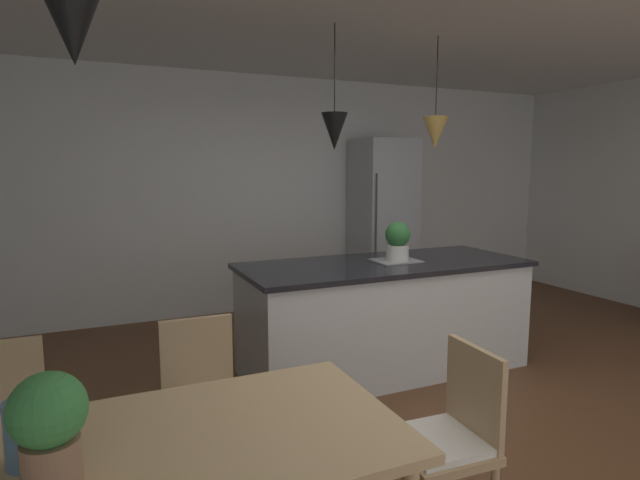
{
  "coord_description": "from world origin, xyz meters",
  "views": [
    {
      "loc": [
        -1.94,
        -2.52,
        1.65
      ],
      "look_at": [
        -0.6,
        0.5,
        1.19
      ],
      "focal_mm": 28.87,
      "sensor_mm": 36.0,
      "label": 1
    }
  ],
  "objects_px": {
    "chair_far_right": "(202,399)",
    "refrigerator": "(383,223)",
    "dining_table": "(112,471)",
    "vase_on_dining_table": "(27,433)",
    "chair_kitchen_end": "(449,436)",
    "potted_plant_on_table": "(49,424)",
    "potted_plant_on_island": "(398,241)",
    "kitchen_island": "(384,315)"
  },
  "relations": [
    {
      "from": "dining_table",
      "to": "potted_plant_on_table",
      "type": "relative_size",
      "value": 5.75
    },
    {
      "from": "vase_on_dining_table",
      "to": "chair_far_right",
      "type": "bearing_deg",
      "value": 48.31
    },
    {
      "from": "kitchen_island",
      "to": "potted_plant_on_table",
      "type": "bearing_deg",
      "value": -139.96
    },
    {
      "from": "refrigerator",
      "to": "potted_plant_on_island",
      "type": "height_order",
      "value": "refrigerator"
    },
    {
      "from": "dining_table",
      "to": "chair_far_right",
      "type": "height_order",
      "value": "chair_far_right"
    },
    {
      "from": "potted_plant_on_island",
      "to": "vase_on_dining_table",
      "type": "bearing_deg",
      "value": -144.66
    },
    {
      "from": "potted_plant_on_island",
      "to": "potted_plant_on_table",
      "type": "height_order",
      "value": "potted_plant_on_island"
    },
    {
      "from": "refrigerator",
      "to": "vase_on_dining_table",
      "type": "bearing_deg",
      "value": -133.74
    },
    {
      "from": "chair_kitchen_end",
      "to": "potted_plant_on_island",
      "type": "relative_size",
      "value": 2.69
    },
    {
      "from": "refrigerator",
      "to": "vase_on_dining_table",
      "type": "distance_m",
      "value": 5.01
    },
    {
      "from": "chair_kitchen_end",
      "to": "potted_plant_on_table",
      "type": "relative_size",
      "value": 2.48
    },
    {
      "from": "chair_far_right",
      "to": "potted_plant_on_island",
      "type": "bearing_deg",
      "value": 28.79
    },
    {
      "from": "refrigerator",
      "to": "potted_plant_on_island",
      "type": "xyz_separation_m",
      "value": [
        -0.97,
        -1.85,
        0.07
      ]
    },
    {
      "from": "kitchen_island",
      "to": "chair_kitchen_end",
      "type": "bearing_deg",
      "value": -112.66
    },
    {
      "from": "chair_kitchen_end",
      "to": "potted_plant_on_island",
      "type": "bearing_deg",
      "value": 64.25
    },
    {
      "from": "chair_far_right",
      "to": "vase_on_dining_table",
      "type": "distance_m",
      "value": 1.1
    },
    {
      "from": "potted_plant_on_island",
      "to": "potted_plant_on_table",
      "type": "xyz_separation_m",
      "value": [
        -2.41,
        -1.93,
        -0.15
      ]
    },
    {
      "from": "potted_plant_on_island",
      "to": "potted_plant_on_table",
      "type": "distance_m",
      "value": 3.09
    },
    {
      "from": "dining_table",
      "to": "vase_on_dining_table",
      "type": "xyz_separation_m",
      "value": [
        -0.24,
        0.04,
        0.17
      ]
    },
    {
      "from": "kitchen_island",
      "to": "potted_plant_on_island",
      "type": "bearing_deg",
      "value": -0.0
    },
    {
      "from": "vase_on_dining_table",
      "to": "dining_table",
      "type": "bearing_deg",
      "value": -9.45
    },
    {
      "from": "chair_kitchen_end",
      "to": "potted_plant_on_island",
      "type": "xyz_separation_m",
      "value": [
        0.87,
        1.81,
        0.59
      ]
    },
    {
      "from": "dining_table",
      "to": "refrigerator",
      "type": "bearing_deg",
      "value": 48.61
    },
    {
      "from": "dining_table",
      "to": "chair_far_right",
      "type": "relative_size",
      "value": 2.32
    },
    {
      "from": "dining_table",
      "to": "vase_on_dining_table",
      "type": "bearing_deg",
      "value": 170.55
    },
    {
      "from": "dining_table",
      "to": "potted_plant_on_table",
      "type": "bearing_deg",
      "value": -142.66
    },
    {
      "from": "chair_kitchen_end",
      "to": "potted_plant_on_table",
      "type": "xyz_separation_m",
      "value": [
        -1.54,
        -0.12,
        0.44
      ]
    },
    {
      "from": "chair_far_right",
      "to": "potted_plant_on_table",
      "type": "bearing_deg",
      "value": -123.2
    },
    {
      "from": "chair_far_right",
      "to": "refrigerator",
      "type": "bearing_deg",
      "value": 45.72
    },
    {
      "from": "potted_plant_on_table",
      "to": "chair_kitchen_end",
      "type": "bearing_deg",
      "value": 4.44
    },
    {
      "from": "potted_plant_on_table",
      "to": "vase_on_dining_table",
      "type": "height_order",
      "value": "potted_plant_on_table"
    },
    {
      "from": "dining_table",
      "to": "refrigerator",
      "type": "relative_size",
      "value": 1.01
    },
    {
      "from": "kitchen_island",
      "to": "potted_plant_on_table",
      "type": "distance_m",
      "value": 3.03
    },
    {
      "from": "chair_far_right",
      "to": "potted_plant_on_table",
      "type": "relative_size",
      "value": 2.48
    },
    {
      "from": "chair_kitchen_end",
      "to": "refrigerator",
      "type": "relative_size",
      "value": 0.44
    },
    {
      "from": "refrigerator",
      "to": "chair_far_right",
      "type": "bearing_deg",
      "value": -134.28
    },
    {
      "from": "kitchen_island",
      "to": "potted_plant_on_island",
      "type": "distance_m",
      "value": 0.62
    },
    {
      "from": "chair_far_right",
      "to": "dining_table",
      "type": "bearing_deg",
      "value": -119.09
    },
    {
      "from": "dining_table",
      "to": "chair_kitchen_end",
      "type": "distance_m",
      "value": 1.39
    },
    {
      "from": "dining_table",
      "to": "refrigerator",
      "type": "distance_m",
      "value": 4.88
    },
    {
      "from": "chair_kitchen_end",
      "to": "potted_plant_on_island",
      "type": "distance_m",
      "value": 2.09
    },
    {
      "from": "kitchen_island",
      "to": "refrigerator",
      "type": "height_order",
      "value": "refrigerator"
    }
  ]
}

